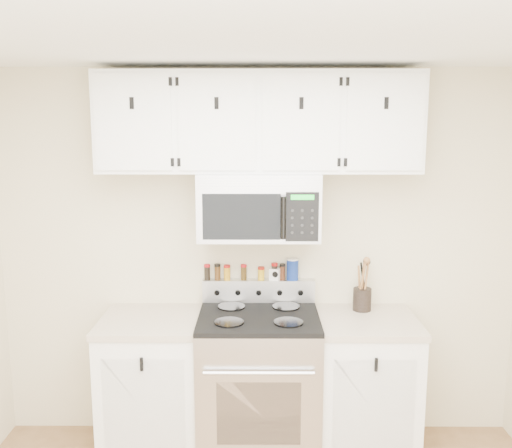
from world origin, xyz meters
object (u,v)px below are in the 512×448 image
at_px(utensil_crock, 362,297).
at_px(salt_canister, 293,269).
at_px(range, 259,383).
at_px(microwave, 259,206).

bearing_deg(utensil_crock, salt_canister, 167.55).
distance_m(range, salt_canister, 0.78).
distance_m(range, microwave, 1.15).
height_order(range, salt_canister, salt_canister).
bearing_deg(microwave, salt_canister, 34.34).
bearing_deg(utensil_crock, microwave, -175.44).
relative_size(range, microwave, 1.45).
xyz_separation_m(microwave, salt_canister, (0.23, 0.16, -0.46)).
xyz_separation_m(range, utensil_crock, (0.69, 0.18, 0.52)).
distance_m(utensil_crock, salt_canister, 0.50).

